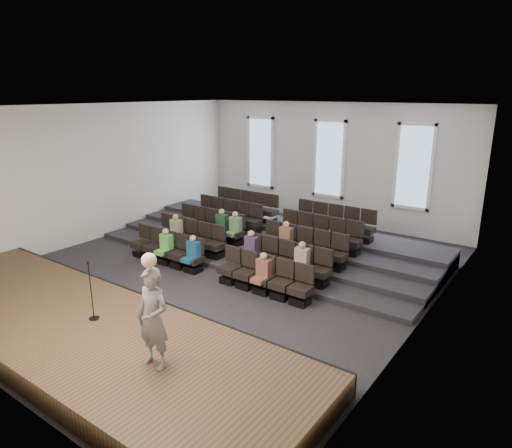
% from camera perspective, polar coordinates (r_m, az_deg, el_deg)
% --- Properties ---
extents(ground, '(14.00, 14.00, 0.00)m').
position_cam_1_polar(ground, '(14.41, -4.07, -5.87)').
color(ground, black).
rests_on(ground, ground).
extents(ceiling, '(12.00, 14.00, 0.02)m').
position_cam_1_polar(ceiling, '(13.34, -4.52, 14.46)').
color(ceiling, white).
rests_on(ceiling, ground).
extents(wall_back, '(12.00, 0.04, 5.00)m').
position_cam_1_polar(wall_back, '(19.47, 9.20, 7.47)').
color(wall_back, silver).
rests_on(wall_back, ground).
extents(wall_left, '(0.04, 14.00, 5.00)m').
position_cam_1_polar(wall_left, '(18.07, -19.18, 6.10)').
color(wall_left, silver).
rests_on(wall_left, ground).
extents(wall_right, '(0.04, 14.00, 5.00)m').
position_cam_1_polar(wall_right, '(10.92, 20.73, -0.36)').
color(wall_right, silver).
rests_on(wall_right, ground).
extents(stage, '(11.80, 3.60, 0.50)m').
position_cam_1_polar(stage, '(11.27, -21.31, -12.31)').
color(stage, '#4F3A21').
rests_on(stage, ground).
extents(stage_lip, '(11.80, 0.06, 0.52)m').
position_cam_1_polar(stage_lip, '(12.17, -14.30, -9.44)').
color(stage_lip, black).
rests_on(stage_lip, ground).
extents(risers, '(11.80, 4.80, 0.60)m').
position_cam_1_polar(risers, '(16.74, 2.87, -1.92)').
color(risers, black).
rests_on(risers, ground).
extents(seating_rows, '(6.80, 4.70, 1.67)m').
position_cam_1_polar(seating_rows, '(15.31, -0.44, -1.75)').
color(seating_rows, black).
rests_on(seating_rows, ground).
extents(windows, '(8.44, 0.10, 3.24)m').
position_cam_1_polar(windows, '(19.38, 9.14, 8.04)').
color(windows, white).
rests_on(windows, wall_back).
extents(audience, '(5.45, 2.64, 1.10)m').
position_cam_1_polar(audience, '(14.49, -3.24, -2.22)').
color(audience, '#63BC4B').
rests_on(audience, seating_rows).
extents(speaker, '(0.73, 0.51, 1.93)m').
position_cam_1_polar(speaker, '(8.66, -12.74, -11.46)').
color(speaker, '#62605D').
rests_on(speaker, stage).
extents(mic_stand, '(0.23, 0.23, 1.38)m').
position_cam_1_polar(mic_stand, '(10.94, -19.78, -9.16)').
color(mic_stand, black).
rests_on(mic_stand, stage).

